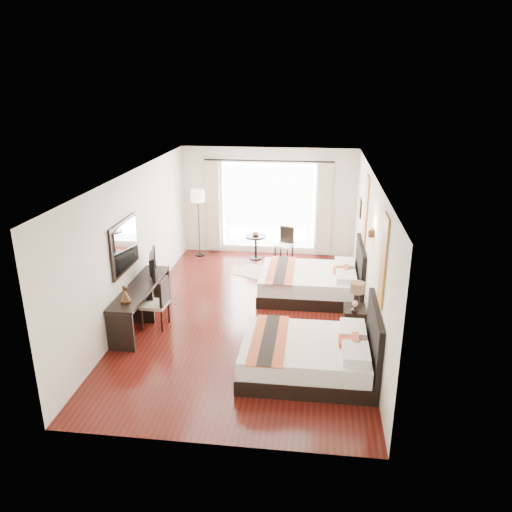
# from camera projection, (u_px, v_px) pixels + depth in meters

# --- Properties ---
(floor) EXTENTS (4.50, 7.50, 0.01)m
(floor) POSITION_uv_depth(u_px,v_px,m) (249.00, 315.00, 9.92)
(floor) COLOR #3A0C0A
(floor) RESTS_ON ground
(ceiling) EXTENTS (4.50, 7.50, 0.02)m
(ceiling) POSITION_uv_depth(u_px,v_px,m) (249.00, 175.00, 8.98)
(ceiling) COLOR white
(ceiling) RESTS_ON wall_headboard
(wall_headboard) EXTENTS (0.01, 7.50, 2.80)m
(wall_headboard) POSITION_uv_depth(u_px,v_px,m) (369.00, 253.00, 9.19)
(wall_headboard) COLOR silver
(wall_headboard) RESTS_ON floor
(wall_desk) EXTENTS (0.01, 7.50, 2.80)m
(wall_desk) POSITION_uv_depth(u_px,v_px,m) (135.00, 244.00, 9.70)
(wall_desk) COLOR silver
(wall_desk) RESTS_ON floor
(wall_window) EXTENTS (4.50, 0.01, 2.80)m
(wall_window) POSITION_uv_depth(u_px,v_px,m) (268.00, 202.00, 12.94)
(wall_window) COLOR silver
(wall_window) RESTS_ON floor
(wall_entry) EXTENTS (4.50, 0.01, 2.80)m
(wall_entry) POSITION_uv_depth(u_px,v_px,m) (206.00, 348.00, 5.95)
(wall_entry) COLOR silver
(wall_entry) RESTS_ON floor
(window_glass) EXTENTS (2.40, 0.02, 2.20)m
(window_glass) POSITION_uv_depth(u_px,v_px,m) (268.00, 206.00, 12.96)
(window_glass) COLOR white
(window_glass) RESTS_ON wall_window
(sheer_curtain) EXTENTS (2.30, 0.02, 2.10)m
(sheer_curtain) POSITION_uv_depth(u_px,v_px,m) (268.00, 206.00, 12.91)
(sheer_curtain) COLOR white
(sheer_curtain) RESTS_ON wall_window
(drape_left) EXTENTS (0.35, 0.14, 2.35)m
(drape_left) POSITION_uv_depth(u_px,v_px,m) (213.00, 206.00, 13.04)
(drape_left) COLOR #B6AB8D
(drape_left) RESTS_ON floor
(drape_right) EXTENTS (0.35, 0.14, 2.35)m
(drape_right) POSITION_uv_depth(u_px,v_px,m) (325.00, 209.00, 12.71)
(drape_right) COLOR #B6AB8D
(drape_right) RESTS_ON floor
(art_panel_near) EXTENTS (0.03, 0.50, 1.35)m
(art_panel_near) POSITION_uv_depth(u_px,v_px,m) (383.00, 261.00, 7.22)
(art_panel_near) COLOR maroon
(art_panel_near) RESTS_ON wall_headboard
(art_panel_far) EXTENTS (0.03, 0.50, 1.35)m
(art_panel_far) POSITION_uv_depth(u_px,v_px,m) (366.00, 209.00, 10.01)
(art_panel_far) COLOR maroon
(art_panel_far) RESTS_ON wall_headboard
(wall_sconce) EXTENTS (0.10, 0.14, 0.14)m
(wall_sconce) POSITION_uv_depth(u_px,v_px,m) (371.00, 233.00, 8.61)
(wall_sconce) COLOR #442C18
(wall_sconce) RESTS_ON wall_headboard
(mirror_frame) EXTENTS (0.04, 1.25, 0.95)m
(mirror_frame) POSITION_uv_depth(u_px,v_px,m) (124.00, 246.00, 9.11)
(mirror_frame) COLOR black
(mirror_frame) RESTS_ON wall_desk
(mirror_glass) EXTENTS (0.01, 1.12, 0.82)m
(mirror_glass) POSITION_uv_depth(u_px,v_px,m) (126.00, 246.00, 9.11)
(mirror_glass) COLOR white
(mirror_glass) RESTS_ON mirror_frame
(bed_near) EXTENTS (2.11, 1.64, 1.19)m
(bed_near) POSITION_uv_depth(u_px,v_px,m) (311.00, 355.00, 7.88)
(bed_near) COLOR black
(bed_near) RESTS_ON floor
(bed_far) EXTENTS (2.15, 1.67, 1.21)m
(bed_far) POSITION_uv_depth(u_px,v_px,m) (313.00, 282.00, 10.68)
(bed_far) COLOR black
(bed_far) RESTS_ON floor
(nightstand) EXTENTS (0.40, 0.49, 0.47)m
(nightstand) POSITION_uv_depth(u_px,v_px,m) (354.00, 320.00, 9.20)
(nightstand) COLOR black
(nightstand) RESTS_ON floor
(table_lamp) EXTENTS (0.26, 0.26, 0.41)m
(table_lamp) POSITION_uv_depth(u_px,v_px,m) (357.00, 289.00, 9.15)
(table_lamp) COLOR black
(table_lamp) RESTS_ON nightstand
(vase) EXTENTS (0.16, 0.16, 0.13)m
(vase) POSITION_uv_depth(u_px,v_px,m) (355.00, 308.00, 8.90)
(vase) COLOR black
(vase) RESTS_ON nightstand
(console_desk) EXTENTS (0.50, 2.20, 0.76)m
(console_desk) POSITION_uv_depth(u_px,v_px,m) (142.00, 305.00, 9.48)
(console_desk) COLOR black
(console_desk) RESTS_ON floor
(television) EXTENTS (0.35, 0.84, 0.49)m
(television) POSITION_uv_depth(u_px,v_px,m) (150.00, 264.00, 9.78)
(television) COLOR black
(television) RESTS_ON console_desk
(bronze_figurine) EXTENTS (0.22, 0.22, 0.28)m
(bronze_figurine) POSITION_uv_depth(u_px,v_px,m) (125.00, 295.00, 8.64)
(bronze_figurine) COLOR #442C18
(bronze_figurine) RESTS_ON console_desk
(desk_chair) EXTENTS (0.47, 0.47, 0.97)m
(desk_chair) POSITION_uv_depth(u_px,v_px,m) (156.00, 312.00, 9.36)
(desk_chair) COLOR #C5B497
(desk_chair) RESTS_ON floor
(floor_lamp) EXTENTS (0.36, 0.36, 1.77)m
(floor_lamp) POSITION_uv_depth(u_px,v_px,m) (198.00, 200.00, 12.73)
(floor_lamp) COLOR black
(floor_lamp) RESTS_ON floor
(side_table) EXTENTS (0.54, 0.54, 0.62)m
(side_table) POSITION_uv_depth(u_px,v_px,m) (256.00, 247.00, 12.89)
(side_table) COLOR black
(side_table) RESTS_ON floor
(fruit_bowl) EXTENTS (0.25, 0.25, 0.05)m
(fruit_bowl) POSITION_uv_depth(u_px,v_px,m) (256.00, 235.00, 12.79)
(fruit_bowl) COLOR #402A17
(fruit_bowl) RESTS_ON side_table
(window_chair) EXTENTS (0.51, 0.51, 0.87)m
(window_chair) POSITION_uv_depth(u_px,v_px,m) (284.00, 250.00, 12.79)
(window_chair) COLOR #C5B497
(window_chair) RESTS_ON floor
(jute_rug) EXTENTS (1.46, 1.25, 0.01)m
(jute_rug) POSITION_uv_depth(u_px,v_px,m) (262.00, 273.00, 12.00)
(jute_rug) COLOR #9E855E
(jute_rug) RESTS_ON floor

